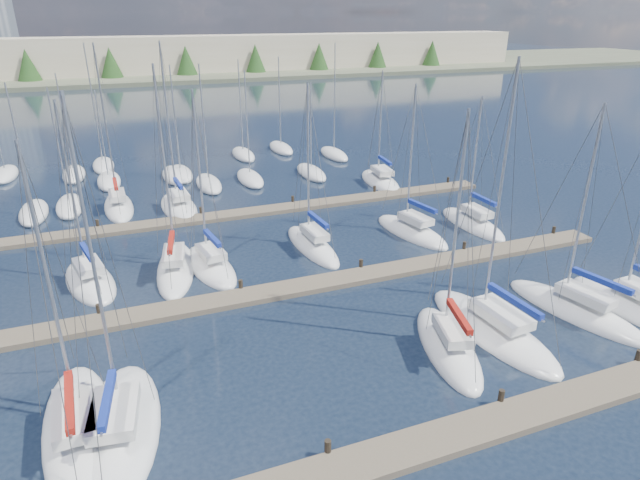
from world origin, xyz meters
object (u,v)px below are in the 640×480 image
object	(u,v)px
sailboat_l	(412,231)
sailboat_m	(472,224)
sailboat_e	(492,329)
sailboat_h	(90,281)
sailboat_i	(176,268)
sailboat_q	(380,181)
sailboat_k	(312,245)
sailboat_c	(120,428)
sailboat_o	(179,206)
sailboat_d	(448,346)
sailboat_g	(634,307)
sailboat_f	(575,310)
sailboat_n	(119,207)
sailboat_j	(211,266)
sailboat_b	(80,430)

from	to	relation	value
sailboat_l	sailboat_m	world-z (taller)	sailboat_l
sailboat_e	sailboat_h	world-z (taller)	sailboat_e
sailboat_i	sailboat_q	distance (m)	25.06
sailboat_k	sailboat_l	bearing A→B (deg)	-4.34
sailboat_e	sailboat_l	bearing A→B (deg)	74.06
sailboat_c	sailboat_o	world-z (taller)	sailboat_o
sailboat_m	sailboat_h	size ratio (longest dim) A/B	0.90
sailboat_d	sailboat_h	world-z (taller)	sailboat_d
sailboat_d	sailboat_e	size ratio (longest dim) A/B	0.86
sailboat_g	sailboat_c	size ratio (longest dim) A/B	0.97
sailboat_c	sailboat_k	bearing A→B (deg)	54.37
sailboat_f	sailboat_n	bearing A→B (deg)	117.69
sailboat_q	sailboat_h	distance (m)	29.60
sailboat_j	sailboat_o	size ratio (longest dim) A/B	0.85
sailboat_g	sailboat_e	bearing A→B (deg)	170.81
sailboat_j	sailboat_c	distance (m)	15.00
sailboat_e	sailboat_j	bearing A→B (deg)	130.30
sailboat_i	sailboat_j	world-z (taller)	sailboat_i
sailboat_l	sailboat_i	distance (m)	17.70
sailboat_m	sailboat_q	bearing A→B (deg)	96.33
sailboat_j	sailboat_h	xyz separation A→B (m)	(-7.42, 0.60, -0.00)
sailboat_i	sailboat_m	bearing A→B (deg)	9.03
sailboat_q	sailboat_h	world-z (taller)	sailboat_h
sailboat_o	sailboat_l	bearing A→B (deg)	-41.14
sailboat_o	sailboat_d	distance (m)	28.09
sailboat_j	sailboat_b	size ratio (longest dim) A/B	0.98
sailboat_o	sailboat_k	size ratio (longest dim) A/B	1.18
sailboat_g	sailboat_c	distance (m)	27.73
sailboat_d	sailboat_c	bearing A→B (deg)	-164.00
sailboat_b	sailboat_k	bearing A→B (deg)	39.29
sailboat_e	sailboat_b	bearing A→B (deg)	176.88
sailboat_m	sailboat_d	bearing A→B (deg)	-130.00
sailboat_h	sailboat_d	bearing A→B (deg)	-52.61
sailboat_i	sailboat_b	world-z (taller)	sailboat_i
sailboat_l	sailboat_k	distance (m)	8.04
sailboat_i	sailboat_o	bearing A→B (deg)	91.25
sailboat_l	sailboat_b	size ratio (longest dim) A/B	0.94
sailboat_c	sailboat_h	distance (m)	14.29
sailboat_f	sailboat_n	xyz separation A→B (m)	(-23.31, 27.72, 0.02)
sailboat_i	sailboat_q	size ratio (longest dim) A/B	1.20
sailboat_g	sailboat_q	xyz separation A→B (m)	(-2.16, 27.31, -0.01)
sailboat_i	sailboat_f	size ratio (longest dim) A/B	1.11
sailboat_c	sailboat_n	bearing A→B (deg)	95.96
sailboat_i	sailboat_d	world-z (taller)	sailboat_i
sailboat_j	sailboat_f	distance (m)	22.36
sailboat_d	sailboat_n	distance (m)	31.71
sailboat_d	sailboat_k	world-z (taller)	sailboat_d
sailboat_q	sailboat_k	size ratio (longest dim) A/B	0.94
sailboat_k	sailboat_f	bearing A→B (deg)	-55.32
sailboat_o	sailboat_g	bearing A→B (deg)	-54.22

